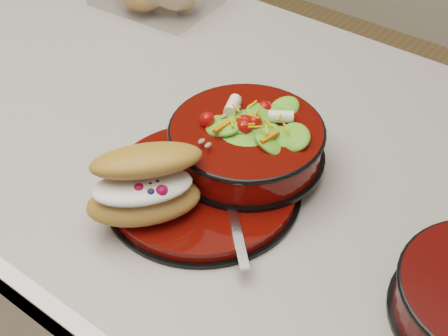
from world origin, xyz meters
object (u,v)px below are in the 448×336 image
Objects in this scene: dinner_plate at (203,188)px; salad_bowl at (247,137)px; croissant at (146,185)px; fork at (233,215)px; island_counter at (229,315)px.

dinner_plate is 0.09m from salad_bowl.
croissant reaches higher than dinner_plate.
salad_bowl is (0.02, 0.08, 0.04)m from dinner_plate.
croissant is 1.37× the size of fork.
salad_bowl reaches higher than dinner_plate.
fork is at bearing -52.47° from island_counter.
salad_bowl reaches higher than croissant.
island_counter is at bearing 142.62° from salad_bowl.
croissant reaches higher than island_counter.
island_counter is at bearing 109.63° from dinner_plate.
croissant is at bearing 165.11° from fork.
island_counter is 0.50m from fork.
croissant is (-0.02, -0.08, 0.05)m from dinner_plate.
dinner_plate is at bearing 24.61° from croissant.
salad_bowl is (0.06, -0.04, 0.50)m from island_counter.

